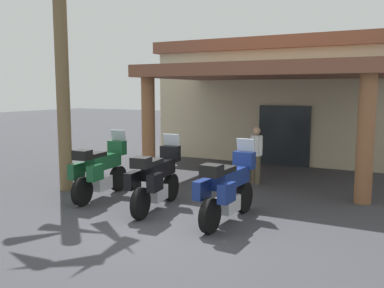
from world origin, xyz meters
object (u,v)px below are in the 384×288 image
object	(u,v)px
motel_building	(301,98)
pedestrian	(256,151)
motorcycle_black	(156,179)
motorcycle_green	(100,170)
motorcycle_blue	(228,188)

from	to	relation	value
motel_building	pedestrian	bearing A→B (deg)	-89.13
motorcycle_black	motorcycle_green	bearing A→B (deg)	75.97
motorcycle_blue	motorcycle_green	bearing A→B (deg)	87.76
motorcycle_green	motorcycle_black	distance (m)	1.76
motorcycle_blue	pedestrian	xyz separation A→B (m)	(-0.69, 3.60, 0.23)
motel_building	motorcycle_green	size ratio (longest dim) A/B	4.83
motorcycle_black	motorcycle_blue	world-z (taller)	same
motorcycle_green	motorcycle_black	world-z (taller)	same
motel_building	pedestrian	distance (m)	5.74
motorcycle_green	motorcycle_blue	bearing A→B (deg)	-101.24
motorcycle_blue	pedestrian	size ratio (longest dim) A/B	1.37
motorcycle_green	motorcycle_blue	xyz separation A→B (m)	(3.50, -0.29, 0.00)
motorcycle_black	motorcycle_blue	bearing A→B (deg)	-100.08
motel_building	motorcycle_black	bearing A→B (deg)	-96.40
motel_building	motorcycle_blue	xyz separation A→B (m)	(0.83, -9.17, -1.61)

